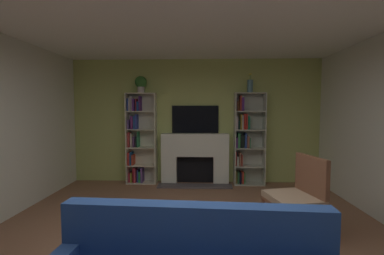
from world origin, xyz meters
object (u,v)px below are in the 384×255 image
(tv, at_px, (195,119))
(coffee_table, at_px, (194,249))
(potted_plant, at_px, (141,83))
(fireplace, at_px, (195,157))
(armchair, at_px, (299,194))
(bookshelf_right, at_px, (246,139))
(bookshelf_left, at_px, (139,139))
(vase_with_flowers, at_px, (250,86))

(tv, height_order, coffee_table, tv)
(potted_plant, distance_m, coffee_table, 4.05)
(fireplace, bearing_deg, potted_plant, -179.01)
(armchair, bearing_deg, tv, 119.12)
(fireplace, distance_m, bookshelf_right, 1.17)
(bookshelf_left, xyz_separation_m, coffee_table, (1.33, -3.42, -0.63))
(fireplace, bearing_deg, armchair, -59.88)
(potted_plant, xyz_separation_m, armchair, (2.57, -2.38, -1.65))
(fireplace, relative_size, coffee_table, 2.01)
(vase_with_flowers, bearing_deg, tv, 174.17)
(bookshelf_right, xyz_separation_m, armchair, (0.29, -2.41, -0.44))
(bookshelf_left, relative_size, vase_with_flowers, 4.78)
(fireplace, relative_size, potted_plant, 4.30)
(coffee_table, bearing_deg, bookshelf_left, 111.27)
(tv, bearing_deg, bookshelf_left, -176.32)
(fireplace, bearing_deg, bookshelf_left, 179.12)
(bookshelf_right, bearing_deg, tv, 175.39)
(vase_with_flowers, xyz_separation_m, armchair, (0.21, -2.38, -1.58))
(bookshelf_left, bearing_deg, coffee_table, -68.73)
(potted_plant, bearing_deg, tv, 5.83)
(bookshelf_left, height_order, coffee_table, bookshelf_left)
(bookshelf_right, relative_size, potted_plant, 5.44)
(potted_plant, bearing_deg, armchair, -42.80)
(tv, xyz_separation_m, potted_plant, (-1.18, -0.12, 0.79))
(bookshelf_left, distance_m, coffee_table, 3.72)
(armchair, xyz_separation_m, coffee_table, (-1.31, -1.00, -0.21))
(tv, relative_size, armchair, 0.99)
(tv, height_order, bookshelf_right, bookshelf_right)
(vase_with_flowers, bearing_deg, potted_plant, 180.00)
(tv, xyz_separation_m, vase_with_flowers, (1.18, -0.12, 0.72))
(bookshelf_right, height_order, coffee_table, bookshelf_right)
(fireplace, relative_size, bookshelf_left, 0.79)
(vase_with_flowers, height_order, armchair, vase_with_flowers)
(potted_plant, xyz_separation_m, coffee_table, (1.26, -3.38, -1.85))
(bookshelf_left, bearing_deg, potted_plant, -27.56)
(potted_plant, distance_m, armchair, 3.86)
(armchair, bearing_deg, coffee_table, -142.55)
(vase_with_flowers, distance_m, coffee_table, 3.98)
(potted_plant, height_order, coffee_table, potted_plant)
(bookshelf_left, height_order, bookshelf_right, same)
(bookshelf_right, relative_size, coffee_table, 2.54)
(potted_plant, relative_size, armchair, 0.35)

